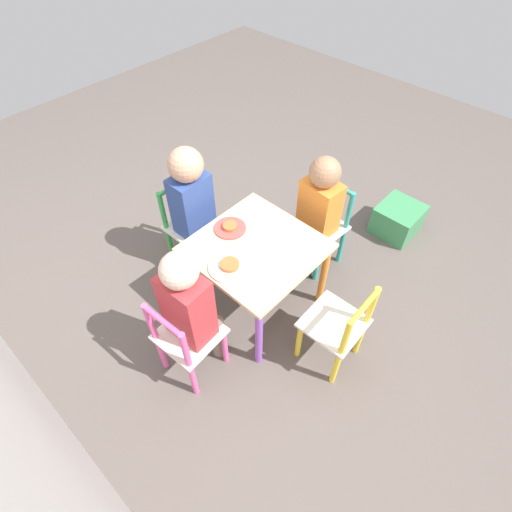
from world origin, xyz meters
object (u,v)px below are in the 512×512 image
at_px(child_back, 190,305).
at_px(child_right, 193,201).
at_px(chair_pink, 186,339).
at_px(chair_green, 191,227).
at_px(chair_yellow, 338,328).
at_px(plate_back, 230,266).
at_px(plate_right, 230,228).
at_px(storage_bin, 398,219).
at_px(chair_teal, 321,227).
at_px(child_front, 317,207).
at_px(kids_table, 256,256).

relative_size(child_back, child_right, 0.99).
distance_m(chair_pink, child_right, 0.72).
xyz_separation_m(chair_green, chair_yellow, (-1.00, -0.02, 0.00)).
height_order(chair_green, plate_back, chair_green).
height_order(chair_yellow, plate_right, chair_yellow).
distance_m(child_back, storage_bin, 1.54).
bearing_deg(chair_green, storage_bin, -37.44).
relative_size(plate_right, storage_bin, 0.59).
bearing_deg(child_right, chair_yellow, -89.60).
distance_m(chair_teal, storage_bin, 0.61).
bearing_deg(child_front, chair_green, -135.33).
xyz_separation_m(chair_pink, plate_back, (0.03, -0.32, 0.21)).
distance_m(child_back, plate_back, 0.26).
xyz_separation_m(kids_table, chair_teal, (-0.04, -0.50, -0.13)).
height_order(chair_green, child_front, child_front).
xyz_separation_m(child_back, storage_bin, (-0.25, -1.47, -0.37)).
bearing_deg(plate_back, child_back, 96.53).
relative_size(chair_green, plate_right, 3.32).
relative_size(kids_table, chair_green, 1.08).
relative_size(kids_table, child_front, 0.76).
bearing_deg(child_back, plate_back, -87.39).
bearing_deg(plate_back, child_right, -20.97).
xyz_separation_m(child_back, plate_right, (0.21, -0.44, 0.00)).
distance_m(chair_green, child_right, 0.23).
xyz_separation_m(chair_teal, plate_right, (0.22, 0.50, 0.21)).
bearing_deg(child_back, chair_pink, 90.00).
bearing_deg(child_back, chair_teal, -94.84).
xyz_separation_m(chair_teal, plate_back, (0.04, 0.67, 0.21)).
bearing_deg(child_right, child_back, -133.40).
height_order(chair_yellow, child_back, child_back).
relative_size(child_right, child_front, 1.07).
bearing_deg(plate_right, chair_teal, -113.94).
xyz_separation_m(plate_back, plate_right, (0.18, -0.18, 0.00)).
bearing_deg(storage_bin, child_front, 68.57).
distance_m(plate_back, plate_right, 0.25).
relative_size(child_right, storage_bin, 2.95).
xyz_separation_m(chair_yellow, child_front, (0.46, -0.42, 0.18)).
xyz_separation_m(chair_pink, plate_right, (0.21, -0.50, 0.21)).
bearing_deg(chair_teal, kids_table, -90.00).
xyz_separation_m(kids_table, child_right, (0.44, 0.01, 0.10)).
bearing_deg(plate_right, kids_table, 180.00).
relative_size(kids_table, chair_yellow, 1.08).
height_order(chair_yellow, child_front, child_front).
bearing_deg(chair_green, chair_teal, -48.04).
height_order(plate_right, storage_bin, plate_right).
height_order(chair_teal, chair_yellow, same).
xyz_separation_m(chair_pink, child_right, (0.47, -0.49, 0.23)).
bearing_deg(storage_bin, plate_back, 77.19).
height_order(chair_pink, plate_back, chair_pink).
bearing_deg(chair_yellow, child_back, -47.70).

